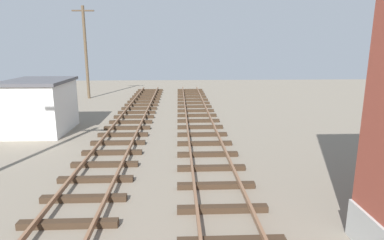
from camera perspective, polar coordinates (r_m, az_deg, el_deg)
name	(u,v)px	position (r m, az deg, el deg)	size (l,w,h in m)	color
control_hut	(40,106)	(18.78, -25.12, 2.27)	(3.00, 3.80, 2.76)	silver
parked_car_blue	(16,97)	(26.49, -28.48, 3.64)	(4.20, 2.04, 1.76)	#23389E
utility_pole_far	(86,51)	(29.27, -18.17, 11.44)	(1.80, 0.24, 7.66)	brown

